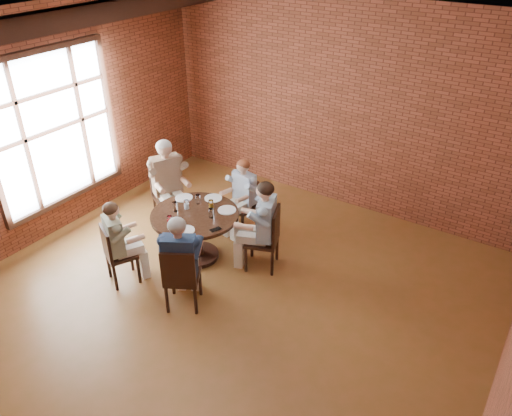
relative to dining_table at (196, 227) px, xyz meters
The scene contains 28 objects.
floor 1.32m from the dining_table, 41.84° to the right, with size 7.00×7.00×0.00m, color brown.
ceiling 3.12m from the dining_table, 41.84° to the right, with size 7.00×7.00×0.00m, color silver.
wall_back 3.07m from the dining_table, 71.53° to the left, with size 7.00×7.00×0.00m, color brown.
wall_left 2.75m from the dining_table, 161.07° to the right, with size 7.00×7.00×0.00m, color brown.
ceiling_beam 3.25m from the dining_table, 152.53° to the right, with size 0.22×6.90×0.26m, color black.
window 2.57m from the dining_table, 169.90° to the right, with size 0.10×2.16×2.36m.
dining_table is the anchor object (origin of this frame).
chair_a 1.06m from the dining_table, 20.92° to the left, with size 0.56×0.56×0.95m.
diner_a 0.98m from the dining_table, 20.92° to the left, with size 0.54×0.67×1.36m, color teal, non-canonical shape.
chair_b 1.04m from the dining_table, 81.10° to the left, with size 0.43×0.43×0.88m.
diner_b 0.97m from the dining_table, 81.10° to the left, with size 0.47×0.57×1.23m, color #9FB2CA, non-canonical shape.
chair_c 1.21m from the dining_table, 151.46° to the left, with size 0.64×0.64×0.99m.
diner_c 1.12m from the dining_table, 151.46° to the left, with size 0.58×0.72×1.42m, color brown, non-canonical shape.
chair_d 1.17m from the dining_table, 117.15° to the right, with size 0.51×0.51×0.89m.
diner_d 1.10m from the dining_table, 117.15° to the right, with size 0.47×0.58×1.24m, color gray, non-canonical shape.
chair_e 1.11m from the dining_table, 60.14° to the right, with size 0.58×0.58×0.93m.
diner_e 1.04m from the dining_table, 60.14° to the right, with size 0.53×0.65×1.33m, color #1B2E4E, non-canonical shape.
plate_a 0.51m from the dining_table, 43.98° to the left, with size 0.26×0.26×0.01m, color white.
plate_b 0.54m from the dining_table, 94.84° to the left, with size 0.26×0.26×0.01m, color white.
plate_c 0.54m from the dining_table, 148.62° to the left, with size 0.26×0.26×0.01m, color white.
plate_d 0.51m from the dining_table, 66.77° to the right, with size 0.26×0.26×0.01m, color white.
glass_a 0.39m from the dining_table, 10.90° to the left, with size 0.07×0.07×0.14m, color white.
glass_b 0.39m from the dining_table, 63.60° to the left, with size 0.07×0.07×0.14m, color white.
glass_c 0.41m from the dining_table, 118.90° to the left, with size 0.07×0.07×0.14m, color white.
glass_d 0.34m from the dining_table, 167.02° to the left, with size 0.07×0.07×0.14m, color white.
glass_e 0.41m from the dining_table, 162.00° to the right, with size 0.07×0.07×0.14m, color white.
glass_f 0.52m from the dining_table, 102.01° to the right, with size 0.07×0.07×0.14m, color white.
smartphone 0.57m from the dining_table, 18.65° to the right, with size 0.08×0.15×0.01m, color black.
Camera 1 is at (3.13, -3.72, 4.42)m, focal length 35.00 mm.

